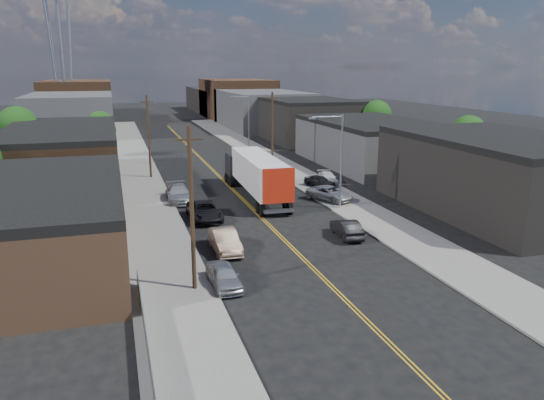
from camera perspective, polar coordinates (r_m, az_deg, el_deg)
ground at (r=82.00m, az=-7.92°, el=4.72°), size 260.00×260.00×0.00m
centerline at (r=67.45m, az=-5.91°, el=2.76°), size 0.32×120.00×0.01m
sidewalk_left at (r=66.36m, az=-13.99°, el=2.29°), size 5.00×140.00×0.15m
sidewalk_right at (r=69.80m, az=1.78°, el=3.28°), size 5.00×140.00×0.15m
warehouse_tan at (r=39.79m, az=-24.34°, el=-2.31°), size 12.00×22.00×5.60m
warehouse_brown at (r=65.00m, az=-21.63°, el=4.37°), size 12.00×26.00×6.60m
industrial_right_a at (r=53.57m, az=23.48°, el=2.57°), size 14.00×22.00×7.10m
industrial_right_b at (r=75.07m, az=10.69°, el=6.11°), size 14.00×24.00×6.10m
industrial_right_c at (r=98.63m, az=3.73°, el=8.62°), size 14.00×22.00×7.60m
skyline_left_a at (r=115.61m, az=-20.76°, el=8.65°), size 16.00×30.00×8.00m
skyline_right_a at (r=119.80m, az=-1.07°, el=9.71°), size 16.00×30.00×8.00m
skyline_left_b at (r=140.44m, az=-20.18°, el=9.92°), size 16.00×26.00×10.00m
skyline_right_b at (r=143.91m, az=-3.82°, el=10.82°), size 16.00×26.00×10.00m
skyline_left_c at (r=160.47m, az=-19.77°, el=9.84°), size 16.00×40.00×7.00m
skyline_right_c at (r=163.51m, az=-5.42°, el=10.65°), size 16.00×40.00×7.00m
streetlight_near at (r=49.83m, az=7.06°, el=4.93°), size 3.39×0.25×9.00m
streetlight_far at (r=82.81m, az=-2.79°, el=8.65°), size 3.39×0.25×9.00m
utility_pole_left_near at (r=31.32m, az=-8.62°, el=-0.94°), size 1.60×0.26×10.00m
utility_pole_left_far at (r=65.62m, az=-13.12°, el=6.70°), size 1.60×0.26×10.00m
utility_pole_right at (r=71.48m, az=0.04°, el=7.65°), size 1.60×0.26×10.00m
chainlink_fence at (r=26.63m, az=-13.40°, el=-14.37°), size 0.05×16.00×1.22m
tree_left_mid at (r=76.27m, az=-25.63°, el=6.94°), size 5.10×5.04×8.37m
tree_left_far at (r=82.46m, az=-17.94°, el=7.43°), size 4.35×4.20×6.97m
tree_right_near at (r=70.71m, az=20.36°, el=6.48°), size 4.60×4.48×7.44m
tree_right_far at (r=90.88m, az=11.25°, el=8.79°), size 4.85×4.76×7.91m
semi_truck at (r=55.16m, az=-1.93°, el=3.02°), size 3.42×17.33×4.53m
car_left_a at (r=33.02m, az=-5.22°, el=-8.15°), size 1.84×4.25×1.43m
car_left_b at (r=39.11m, az=-5.11°, el=-4.39°), size 1.73×4.93×1.62m
car_left_c at (r=47.35m, az=-7.27°, el=-1.17°), size 2.71×5.77×1.60m
car_left_d at (r=54.12m, az=-10.03°, el=0.69°), size 2.45×5.75×1.65m
car_right_oncoming at (r=42.63m, az=8.04°, el=-3.04°), size 1.92×4.47×1.43m
car_right_lot_a at (r=53.63m, az=6.23°, el=0.73°), size 4.28×5.53×1.40m
car_right_lot_b at (r=61.27m, az=5.99°, el=2.36°), size 2.56×4.66×1.28m
car_right_lot_c at (r=59.55m, az=5.16°, el=2.04°), size 3.12×4.06×1.29m
car_ahead_truck at (r=65.43m, az=-1.55°, el=3.15°), size 2.55×5.41×1.50m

